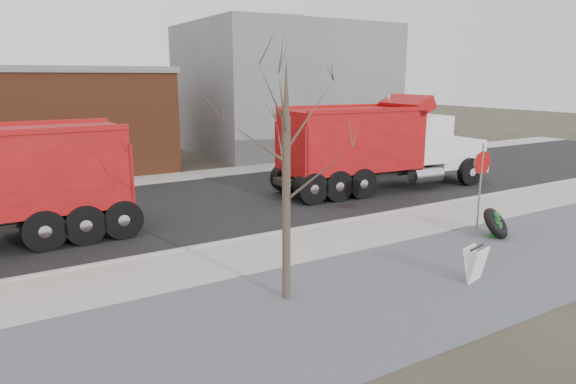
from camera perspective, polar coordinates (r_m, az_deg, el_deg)
ground at (r=15.24m, az=5.12°, el=-5.63°), size 120.00×120.00×0.00m
gravel_verge at (r=12.77m, az=14.58°, el=-9.66°), size 60.00×5.00×0.03m
sidewalk at (r=15.42m, az=4.58°, el=-5.28°), size 60.00×2.50×0.06m
curb at (r=16.43m, az=1.93°, el=-4.01°), size 60.00×0.15×0.11m
road at (r=20.45m, az=-5.36°, el=-0.83°), size 60.00×9.40×0.02m
far_sidewalk at (r=25.59m, az=-10.96°, el=1.79°), size 60.00×2.00×0.06m
building_grey at (r=34.47m, az=-0.46°, el=11.43°), size 12.00×10.00×8.00m
bare_tree at (r=10.63m, az=-0.20°, el=4.66°), size 3.20×3.20×5.20m
fire_hydrant at (r=16.75m, az=22.03°, el=-3.48°), size 0.47×0.46×0.83m
truck_tire at (r=16.75m, az=22.07°, el=-3.23°), size 1.26×1.17×0.98m
stop_sign at (r=17.01m, az=20.68°, el=2.11°), size 0.75×0.06×2.78m
sandwich_board at (r=13.00m, az=20.09°, el=-7.53°), size 0.69×0.52×0.86m
dump_truck_red_a at (r=22.21m, az=9.89°, el=5.37°), size 10.01×3.48×3.96m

